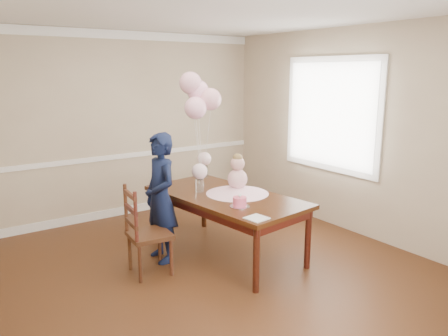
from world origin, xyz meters
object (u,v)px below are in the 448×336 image
at_px(dining_table_top, 225,197).
at_px(woman, 161,198).
at_px(birthday_cake, 240,202).
at_px(dining_chair_seat, 149,235).

bearing_deg(dining_table_top, woman, 150.22).
relative_size(birthday_cake, dining_chair_seat, 0.35).
distance_m(birthday_cake, woman, 0.93).
bearing_deg(dining_chair_seat, birthday_cake, -25.89).
height_order(birthday_cake, dining_chair_seat, birthday_cake).
xyz_separation_m(birthday_cake, dining_chair_seat, (-0.82, 0.51, -0.35)).
xyz_separation_m(dining_chair_seat, woman, (0.26, 0.24, 0.31)).
relative_size(dining_table_top, dining_chair_seat, 4.62).
distance_m(dining_chair_seat, woman, 0.47).
relative_size(dining_table_top, woman, 1.32).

